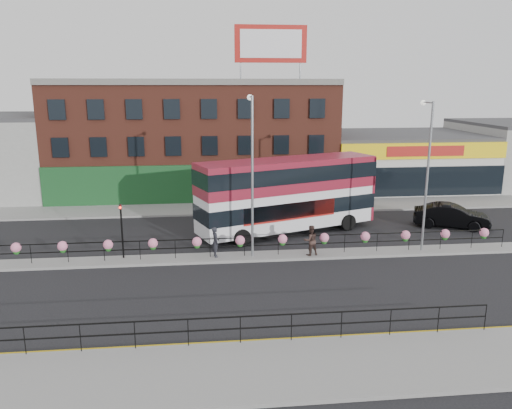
{
  "coord_description": "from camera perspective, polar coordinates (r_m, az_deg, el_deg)",
  "views": [
    {
      "loc": [
        -3.26,
        -27.64,
        9.9
      ],
      "look_at": [
        0.0,
        3.0,
        2.5
      ],
      "focal_mm": 35.0,
      "sensor_mm": 36.0,
      "label": 1
    }
  ],
  "objects": [
    {
      "name": "lamp_column_west",
      "position": [
        28.25,
        -0.47,
        4.78
      ],
      "size": [
        0.33,
        1.62,
        9.22
      ],
      "color": "gray",
      "rests_on": "median"
    },
    {
      "name": "south_railing",
      "position": [
        19.73,
        -1.81,
        -13.44
      ],
      "size": [
        20.04,
        0.05,
        1.12
      ],
      "color": "black",
      "rests_on": "south_pavement"
    },
    {
      "name": "billboard",
      "position": [
        43.14,
        1.7,
        17.86
      ],
      "size": [
        6.0,
        0.29,
        4.4
      ],
      "color": "#A51913",
      "rests_on": "brick_building"
    },
    {
      "name": "yellow_line_outer",
      "position": [
        20.59,
        3.93,
        -15.25
      ],
      "size": [
        60.0,
        0.1,
        0.01
      ],
      "primitive_type": "cube",
      "color": "gold",
      "rests_on": "ground"
    },
    {
      "name": "pedestrian_b",
      "position": [
        29.41,
        6.26,
        -4.09
      ],
      "size": [
        1.18,
        1.07,
        1.8
      ],
      "primitive_type": "imported",
      "rotation": [
        0.0,
        0.0,
        3.37
      ],
      "color": "#3B2924",
      "rests_on": "median"
    },
    {
      "name": "pedestrian_a",
      "position": [
        29.08,
        -4.67,
        -4.28
      ],
      "size": [
        0.79,
        0.65,
        1.78
      ],
      "primitive_type": "imported",
      "rotation": [
        0.0,
        0.0,
        1.74
      ],
      "color": "black",
      "rests_on": "median"
    },
    {
      "name": "median",
      "position": [
        29.52,
        0.62,
        -5.94
      ],
      "size": [
        60.0,
        1.6,
        0.15
      ],
      "primitive_type": "cube",
      "color": "gray",
      "rests_on": "ground"
    },
    {
      "name": "double_decker_bus",
      "position": [
        33.76,
        3.71,
        1.9
      ],
      "size": [
        12.81,
        7.15,
        5.09
      ],
      "color": "silver",
      "rests_on": "ground"
    },
    {
      "name": "car",
      "position": [
        38.02,
        21.43,
        -1.23
      ],
      "size": [
        5.5,
        6.42,
        1.69
      ],
      "primitive_type": "imported",
      "rotation": [
        0.0,
        0.0,
        1.17
      ],
      "color": "black",
      "rests_on": "ground"
    },
    {
      "name": "ground",
      "position": [
        29.54,
        0.62,
        -6.08
      ],
      "size": [
        120.0,
        120.0,
        0.0
      ],
      "primitive_type": "plane",
      "color": "black",
      "rests_on": "ground"
    },
    {
      "name": "south_pavement",
      "position": [
        18.76,
        5.1,
        -18.14
      ],
      "size": [
        60.0,
        4.0,
        0.15
      ],
      "primitive_type": "cube",
      "color": "gray",
      "rests_on": "ground"
    },
    {
      "name": "north_pavement",
      "position": [
        40.97,
        -1.33,
        -0.38
      ],
      "size": [
        60.0,
        4.0,
        0.15
      ],
      "primitive_type": "cube",
      "color": "gray",
      "rests_on": "ground"
    },
    {
      "name": "traffic_light_median",
      "position": [
        29.39,
        -15.15,
        -1.62
      ],
      "size": [
        0.15,
        0.28,
        3.65
      ],
      "color": "black",
      "rests_on": "median"
    },
    {
      "name": "brick_building",
      "position": [
        47.85,
        -6.99,
        7.68
      ],
      "size": [
        25.0,
        12.21,
        10.3
      ],
      "color": "brown",
      "rests_on": "ground"
    },
    {
      "name": "lamp_column_east",
      "position": [
        31.01,
        18.92,
        4.46
      ],
      "size": [
        0.32,
        1.56,
        8.88
      ],
      "color": "gray",
      "rests_on": "median"
    },
    {
      "name": "supermarket",
      "position": [
        51.81,
        15.88,
        4.94
      ],
      "size": [
        15.0,
        12.25,
        5.3
      ],
      "color": "silver",
      "rests_on": "ground"
    },
    {
      "name": "yellow_line_inner",
      "position": [
        20.75,
        3.84,
        -15.01
      ],
      "size": [
        60.0,
        0.1,
        0.01
      ],
      "primitive_type": "cube",
      "color": "gold",
      "rests_on": "ground"
    },
    {
      "name": "median_railing",
      "position": [
        29.21,
        0.62,
        -4.14
      ],
      "size": [
        30.04,
        0.56,
        1.23
      ],
      "color": "black",
      "rests_on": "median"
    }
  ]
}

